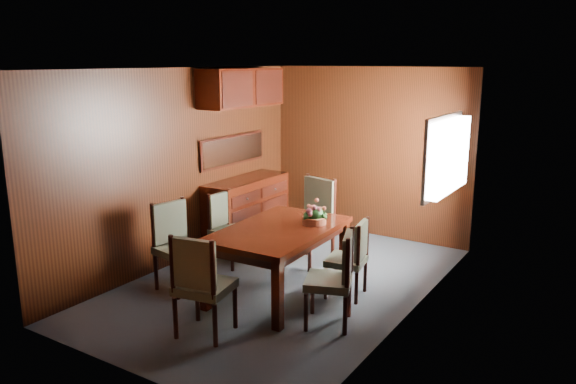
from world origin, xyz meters
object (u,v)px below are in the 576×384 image
Objects in this scene: chair_left_near at (176,241)px; chair_head at (200,280)px; sideboard at (247,210)px; dining_table at (279,237)px; chair_right_near at (336,274)px; flower_centerpiece at (314,212)px.

chair_head is at bearing 63.18° from chair_left_near.
dining_table is (1.37, -1.26, 0.19)m from sideboard.
sideboard reaches higher than dining_table.
chair_right_near is 0.97m from flower_centerpiece.
dining_table is at bearing -42.72° from sideboard.
sideboard is at bearing 135.35° from dining_table.
chair_left_near is 1.24m from chair_head.
dining_table is 1.21m from chair_head.
flower_centerpiece is at bearing 68.07° from chair_head.
chair_head is 3.51× the size of flower_centerpiece.
chair_head is (-0.05, -1.21, -0.09)m from dining_table.
chair_right_near is (2.23, -1.59, 0.07)m from sideboard.
flower_centerpiece is at bearing 50.85° from dining_table.
chair_left_near is (-1.05, -0.47, -0.09)m from dining_table.
sideboard is at bearing 149.88° from flower_centerpiece.
chair_left_near is at bearing -157.98° from dining_table.
chair_right_near is 3.31× the size of flower_centerpiece.
dining_table is at bearing 123.71° from chair_left_near.
dining_table is at bearing 48.13° from chair_right_near.
chair_left_near is at bearing 132.65° from chair_head.
chair_head reaches higher than sideboard.
sideboard is 0.86× the size of dining_table.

